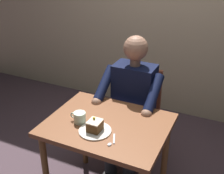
# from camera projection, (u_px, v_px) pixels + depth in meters

# --- Properties ---
(dining_table) EXTENTS (0.89, 0.70, 0.73)m
(dining_table) POSITION_uv_depth(u_px,v_px,m) (107.00, 135.00, 2.21)
(dining_table) COLOR brown
(dining_table) RESTS_ON ground
(chair) EXTENTS (0.42, 0.42, 0.90)m
(chair) POSITION_uv_depth(u_px,v_px,m) (137.00, 111.00, 2.79)
(chair) COLOR brown
(chair) RESTS_ON ground
(seated_person) EXTENTS (0.53, 0.58, 1.25)m
(seated_person) POSITION_uv_depth(u_px,v_px,m) (131.00, 104.00, 2.58)
(seated_person) COLOR black
(seated_person) RESTS_ON ground
(dessert_plate) EXTENTS (0.23, 0.23, 0.01)m
(dessert_plate) POSITION_uv_depth(u_px,v_px,m) (95.00, 131.00, 2.06)
(dessert_plate) COLOR silver
(dessert_plate) RESTS_ON dining_table
(cake_slice) EXTENTS (0.09, 0.10, 0.10)m
(cake_slice) POSITION_uv_depth(u_px,v_px,m) (95.00, 126.00, 2.04)
(cake_slice) COLOR #573719
(cake_slice) RESTS_ON dessert_plate
(coffee_cup) EXTENTS (0.12, 0.09, 0.08)m
(coffee_cup) POSITION_uv_depth(u_px,v_px,m) (80.00, 117.00, 2.15)
(coffee_cup) COLOR silver
(coffee_cup) RESTS_ON dining_table
(dessert_spoon) EXTENTS (0.05, 0.14, 0.01)m
(dessert_spoon) POSITION_uv_depth(u_px,v_px,m) (112.00, 142.00, 1.95)
(dessert_spoon) COLOR silver
(dessert_spoon) RESTS_ON dining_table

